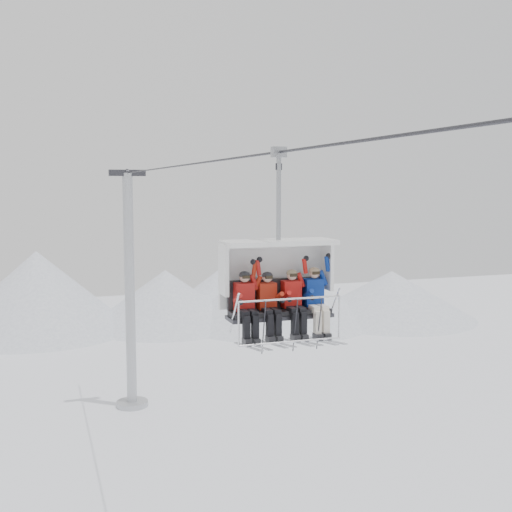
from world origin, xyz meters
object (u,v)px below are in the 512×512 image
object	(u,v)px
lift_tower_right	(130,307)
chairlift_carrier	(276,276)
skier_center_left	(269,303)
skier_center_right	(293,301)
skier_far_left	(246,303)
skier_far_right	(316,299)

from	to	relation	value
lift_tower_right	chairlift_carrier	size ratio (longest dim) A/B	3.38
lift_tower_right	skier_center_left	bearing A→B (deg)	-90.69
chairlift_carrier	skier_center_right	world-z (taller)	chairlift_carrier
skier_center_right	chairlift_carrier	bearing A→B (deg)	131.03
chairlift_carrier	skier_far_left	world-z (taller)	chairlift_carrier
lift_tower_right	skier_center_left	xyz separation A→B (m)	(-0.29, -23.65, 4.40)
chairlift_carrier	skier_center_left	xyz separation A→B (m)	(-0.29, -0.31, -0.50)
skier_far_right	skier_center_right	bearing A→B (deg)	-179.61
skier_center_left	skier_far_right	world-z (taller)	skier_far_right
lift_tower_right	skier_far_right	xyz separation A→B (m)	(0.78, -23.65, 4.42)
chairlift_carrier	skier_center_left	world-z (taller)	chairlift_carrier
skier_center_left	skier_far_right	xyz separation A→B (m)	(1.07, 0.01, 0.02)
skier_far_left	skier_center_left	distance (m)	0.50
skier_center_left	skier_center_right	size ratio (longest dim) A/B	1.00
skier_center_right	skier_center_left	bearing A→B (deg)	-179.66
lift_tower_right	skier_far_right	size ratio (longest dim) A/B	7.99
skier_far_left	skier_center_right	distance (m)	1.05
chairlift_carrier	lift_tower_right	bearing A→B (deg)	90.00
skier_far_left	skier_center_right	size ratio (longest dim) A/B	1.00
chairlift_carrier	skier_far_right	distance (m)	0.97
lift_tower_right	skier_far_left	size ratio (longest dim) A/B	7.99
skier_far_left	skier_center_left	bearing A→B (deg)	-0.54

